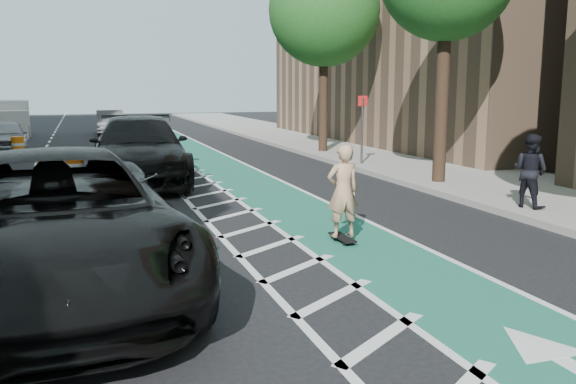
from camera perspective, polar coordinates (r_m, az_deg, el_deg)
name	(u,v)px	position (r m, az deg, el deg)	size (l,w,h in m)	color
ground	(222,311)	(7.79, -6.20, -11.05)	(120.00, 120.00, 0.00)	black
bike_lane	(248,182)	(17.93, -3.73, 0.91)	(2.00, 90.00, 0.01)	#195A4A
buffer_strip	(198,185)	(17.61, -8.45, 0.66)	(1.40, 90.00, 0.01)	silver
sidewalk_right	(441,170)	(20.54, 14.08, 1.97)	(5.00, 90.00, 0.15)	gray
curb_right	(373,174)	(19.34, 7.95, 1.71)	(0.12, 90.00, 0.16)	gray
tree_r_d	(328,10)	(25.15, 3.73, 16.63)	(4.20, 4.20, 7.90)	#382619
sign_post	(362,129)	(21.24, 6.95, 5.90)	(0.35, 0.08, 2.47)	#4C4C4C
skateboard	(342,238)	(11.05, 5.10, -4.27)	(0.23, 0.79, 0.11)	black
skateboarder	(343,191)	(10.88, 5.17, 0.09)	(0.61, 0.40, 1.67)	tan
suv_near	(56,222)	(8.82, -20.88, -2.66)	(3.19, 6.91, 1.92)	black
suv_far	(139,150)	(18.37, -13.76, 3.86)	(2.68, 6.60, 1.91)	black
car_silver	(6,137)	(28.23, -24.90, 4.70)	(1.67, 4.15, 1.42)	#939398
car_grey	(110,122)	(37.84, -16.32, 6.27)	(1.50, 4.30, 1.42)	#56565B
pedestrian	(530,171)	(14.33, 21.72, 1.86)	(0.79, 0.61, 1.62)	black
box_truck	(8,120)	(38.33, -24.70, 6.15)	(2.56, 5.02, 2.02)	silver
barrel_a	(50,181)	(16.31, -21.39, 0.98)	(0.71, 0.71, 0.97)	#F54A0C
barrel_b	(75,170)	(18.67, -19.28, 1.97)	(0.63, 0.63, 0.85)	#DE5B0B
barrel_c	(18,148)	(26.35, -23.94, 3.79)	(0.62, 0.62, 0.84)	orange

